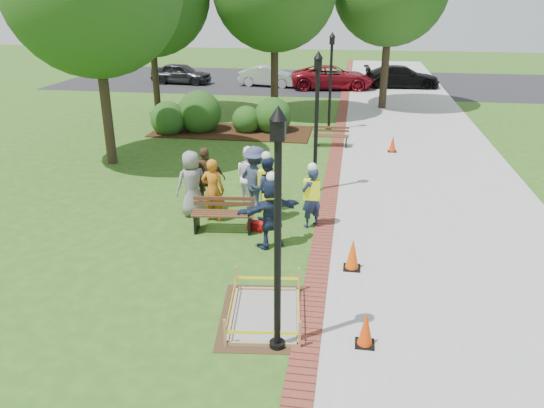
% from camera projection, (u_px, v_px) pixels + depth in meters
% --- Properties ---
extents(ground, '(100.00, 100.00, 0.00)m').
position_uv_depth(ground, '(243.00, 262.00, 12.25)').
color(ground, '#285116').
rests_on(ground, ground).
extents(sidewalk, '(6.00, 60.00, 0.02)m').
position_uv_depth(sidewalk, '(420.00, 152.00, 20.70)').
color(sidewalk, '#9E9E99').
rests_on(sidewalk, ground).
extents(brick_edging, '(0.50, 60.00, 0.03)m').
position_uv_depth(brick_edging, '(337.00, 148.00, 21.17)').
color(brick_edging, maroon).
rests_on(brick_edging, ground).
extents(mulch_bed, '(7.00, 3.00, 0.05)m').
position_uv_depth(mulch_bed, '(232.00, 132.00, 23.68)').
color(mulch_bed, '#381E0F').
rests_on(mulch_bed, ground).
extents(parking_lot, '(36.00, 12.00, 0.01)m').
position_uv_depth(parking_lot, '(322.00, 82.00, 37.02)').
color(parking_lot, black).
rests_on(parking_lot, ground).
extents(wet_concrete_pad, '(1.95, 2.48, 0.55)m').
position_uv_depth(wet_concrete_pad, '(265.00, 306.00, 10.09)').
color(wet_concrete_pad, '#47331E').
rests_on(wet_concrete_pad, ground).
extents(bench_near, '(1.65, 0.71, 0.87)m').
position_uv_depth(bench_near, '(223.00, 221.00, 13.75)').
color(bench_near, brown).
rests_on(bench_near, ground).
extents(bench_far, '(1.45, 0.52, 0.78)m').
position_uv_depth(bench_far, '(331.00, 140.00, 21.38)').
color(bench_far, brown).
rests_on(bench_far, ground).
extents(cone_front, '(0.34, 0.34, 0.67)m').
position_uv_depth(cone_front, '(366.00, 330.00, 9.23)').
color(cone_front, black).
rests_on(cone_front, ground).
extents(cone_back, '(0.38, 0.38, 0.75)m').
position_uv_depth(cone_back, '(353.00, 255.00, 11.79)').
color(cone_back, black).
rests_on(cone_back, ground).
extents(cone_far, '(0.33, 0.33, 0.66)m').
position_uv_depth(cone_far, '(393.00, 144.00, 20.59)').
color(cone_far, black).
rests_on(cone_far, ground).
extents(toolbox, '(0.49, 0.34, 0.22)m').
position_uv_depth(toolbox, '(256.00, 226.00, 13.88)').
color(toolbox, '#A70C0E').
rests_on(toolbox, ground).
extents(lamp_near, '(0.28, 0.28, 4.26)m').
position_uv_depth(lamp_near, '(278.00, 217.00, 8.40)').
color(lamp_near, black).
rests_on(lamp_near, ground).
extents(lamp_mid, '(0.28, 0.28, 4.26)m').
position_uv_depth(lamp_mid, '(317.00, 112.00, 15.74)').
color(lamp_mid, black).
rests_on(lamp_mid, ground).
extents(lamp_far, '(0.28, 0.28, 4.26)m').
position_uv_depth(lamp_far, '(331.00, 74.00, 23.08)').
color(lamp_far, black).
rests_on(lamp_far, ground).
extents(shrub_a, '(1.53, 1.53, 1.53)m').
position_uv_depth(shrub_a, '(169.00, 133.00, 23.44)').
color(shrub_a, '#224A15').
rests_on(shrub_a, ground).
extents(shrub_b, '(1.96, 1.96, 1.96)m').
position_uv_depth(shrub_b, '(200.00, 131.00, 23.87)').
color(shrub_b, '#224A15').
rests_on(shrub_b, ground).
extents(shrub_c, '(1.27, 1.27, 1.27)m').
position_uv_depth(shrub_c, '(246.00, 132.00, 23.69)').
color(shrub_c, '#224A15').
rests_on(shrub_c, ground).
extents(shrub_d, '(1.65, 1.65, 1.65)m').
position_uv_depth(shrub_d, '(273.00, 132.00, 23.76)').
color(shrub_d, '#224A15').
rests_on(shrub_d, ground).
extents(shrub_e, '(0.86, 0.86, 0.86)m').
position_uv_depth(shrub_e, '(245.00, 127.00, 24.51)').
color(shrub_e, '#224A15').
rests_on(shrub_e, ground).
extents(casual_person_a, '(0.69, 0.66, 1.83)m').
position_uv_depth(casual_person_a, '(192.00, 183.00, 14.55)').
color(casual_person_a, gray).
rests_on(casual_person_a, ground).
extents(casual_person_b, '(0.57, 0.37, 1.74)m').
position_uv_depth(casual_person_b, '(213.00, 190.00, 14.18)').
color(casual_person_b, '#BA6615').
rests_on(casual_person_b, ground).
extents(casual_person_c, '(0.67, 0.64, 1.78)m').
position_uv_depth(casual_person_c, '(249.00, 176.00, 15.21)').
color(casual_person_c, white).
rests_on(casual_person_c, ground).
extents(casual_person_d, '(0.65, 0.49, 1.83)m').
position_uv_depth(casual_person_d, '(206.00, 179.00, 14.91)').
color(casual_person_d, brown).
rests_on(casual_person_d, ground).
extents(casual_person_e, '(0.72, 0.66, 1.89)m').
position_uv_depth(casual_person_e, '(256.00, 179.00, 14.79)').
color(casual_person_e, '#323B59').
rests_on(casual_person_e, ground).
extents(hivis_worker_a, '(0.67, 0.62, 1.92)m').
position_uv_depth(hivis_worker_a, '(271.00, 210.00, 12.67)').
color(hivis_worker_a, '#1C2B4A').
rests_on(hivis_worker_a, ground).
extents(hivis_worker_b, '(0.61, 0.59, 1.77)m').
position_uv_depth(hivis_worker_b, '(311.00, 195.00, 13.80)').
color(hivis_worker_b, '#192343').
rests_on(hivis_worker_b, ground).
extents(hivis_worker_c, '(0.65, 0.52, 1.92)m').
position_uv_depth(hivis_worker_c, '(266.00, 186.00, 14.23)').
color(hivis_worker_c, '#18263E').
rests_on(hivis_worker_c, ground).
extents(parked_car_a, '(2.41, 4.78, 1.51)m').
position_uv_depth(parked_car_a, '(182.00, 84.00, 36.30)').
color(parked_car_a, black).
rests_on(parked_car_a, ground).
extents(parked_car_b, '(2.53, 4.56, 1.41)m').
position_uv_depth(parked_car_b, '(269.00, 86.00, 35.30)').
color(parked_car_b, '#B8B6BC').
rests_on(parked_car_b, ground).
extents(parked_car_c, '(2.69, 5.14, 1.61)m').
position_uv_depth(parked_car_c, '(332.00, 89.00, 34.32)').
color(parked_car_c, maroon).
rests_on(parked_car_c, ground).
extents(parked_car_d, '(2.35, 4.82, 1.53)m').
position_uv_depth(parked_car_d, '(401.00, 88.00, 34.81)').
color(parked_car_d, black).
rests_on(parked_car_d, ground).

